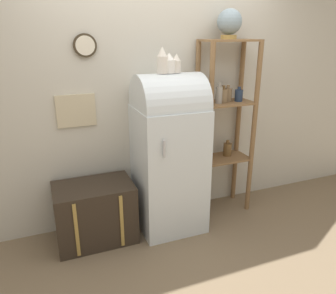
{
  "coord_description": "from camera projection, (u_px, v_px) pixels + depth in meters",
  "views": [
    {
      "loc": [
        -1.1,
        -2.49,
        1.89
      ],
      "look_at": [
        -0.01,
        0.25,
        0.85
      ],
      "focal_mm": 35.0,
      "sensor_mm": 36.0,
      "label": 1
    }
  ],
  "objects": [
    {
      "name": "suitcase_trunk",
      "position": [
        95.0,
        213.0,
        3.08
      ],
      "size": [
        0.72,
        0.48,
        0.57
      ],
      "color": "#33281E",
      "rests_on": "ground_plane"
    },
    {
      "name": "refrigerator",
      "position": [
        169.0,
        151.0,
        3.14
      ],
      "size": [
        0.62,
        0.62,
        1.54
      ],
      "color": "silver",
      "rests_on": "ground_plane"
    },
    {
      "name": "vase_left",
      "position": [
        162.0,
        61.0,
        2.84
      ],
      "size": [
        0.1,
        0.1,
        0.23
      ],
      "color": "silver",
      "rests_on": "refrigerator"
    },
    {
      "name": "globe",
      "position": [
        229.0,
        23.0,
        3.09
      ],
      "size": [
        0.24,
        0.24,
        0.28
      ],
      "color": "#AD8942",
      "rests_on": "shelf_unit"
    },
    {
      "name": "vase_center",
      "position": [
        169.0,
        64.0,
        2.87
      ],
      "size": [
        0.11,
        0.11,
        0.17
      ],
      "color": "white",
      "rests_on": "refrigerator"
    },
    {
      "name": "shelf_unit",
      "position": [
        225.0,
        118.0,
        3.39
      ],
      "size": [
        0.57,
        0.34,
        1.82
      ],
      "color": "olive",
      "rests_on": "ground_plane"
    },
    {
      "name": "wall_back",
      "position": [
        157.0,
        89.0,
        3.24
      ],
      "size": [
        7.0,
        0.09,
        2.7
      ],
      "color": "beige",
      "rests_on": "ground_plane"
    },
    {
      "name": "vase_right",
      "position": [
        176.0,
        64.0,
        2.9
      ],
      "size": [
        0.08,
        0.08,
        0.16
      ],
      "color": "silver",
      "rests_on": "refrigerator"
    },
    {
      "name": "ground_plane",
      "position": [
        179.0,
        237.0,
        3.19
      ],
      "size": [
        12.0,
        12.0,
        0.0
      ],
      "primitive_type": "plane",
      "color": "#7A664C"
    }
  ]
}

